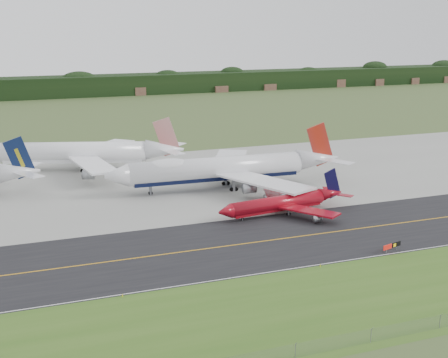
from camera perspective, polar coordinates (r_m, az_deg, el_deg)
ground at (r=135.19m, az=4.07°, el=-5.01°), size 600.00×600.00×0.00m
grass_verge at (r=106.76m, az=12.06°, el=-10.70°), size 400.00×30.00×0.01m
taxiway at (r=131.78m, az=4.80°, el=-5.53°), size 400.00×32.00×0.02m
apron at (r=180.79m, az=-2.68°, el=-0.03°), size 400.00×78.00×0.01m
taxiway_centreline at (r=131.77m, az=4.80°, el=-5.53°), size 400.00×0.40×0.00m
taxiway_edge_line at (r=118.91m, az=8.02°, el=-7.85°), size 400.00×0.25×0.00m
perimeter_fence at (r=96.81m, az=16.32°, el=-12.98°), size 320.00×0.10×320.00m
horizon_treeline at (r=395.15m, az=-12.88°, el=8.20°), size 700.00×25.00×12.00m
jet_ba_747 at (r=169.22m, az=0.07°, el=1.00°), size 66.92×55.48×16.84m
jet_red_737 at (r=148.81m, az=5.50°, el=-2.18°), size 34.84×28.16×9.41m
jet_star_tail at (r=195.61m, az=-12.65°, el=2.36°), size 60.20×49.06×16.23m
taxiway_sign at (r=128.76m, az=15.11°, el=-5.92°), size 4.94×1.58×1.70m
edge_marker_left at (r=106.51m, az=-9.27°, el=-10.48°), size 0.16×0.16×0.50m
edge_marker_center at (r=118.60m, az=8.80°, el=-7.83°), size 0.16×0.16×0.50m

